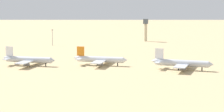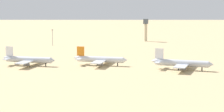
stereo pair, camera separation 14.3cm
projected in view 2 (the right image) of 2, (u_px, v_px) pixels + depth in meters
ground at (98, 69)px, 249.58m from camera, size 4000.00×4000.00×0.00m
ridge_west at (80, 1)px, 1319.14m from camera, size 322.20×230.94×97.46m
parked_jet_white_2 at (28, 60)px, 262.33m from camera, size 37.65×31.70×12.43m
parked_jet_orange_3 at (100, 59)px, 263.58m from camera, size 37.16×31.26×12.28m
parked_jet_white_4 at (181, 63)px, 245.79m from camera, size 38.85×33.10×12.86m
control_tower at (146, 28)px, 432.51m from camera, size 5.20×5.20×24.17m
light_pole_mid at (52, 36)px, 387.19m from camera, size 1.80×0.50×15.58m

